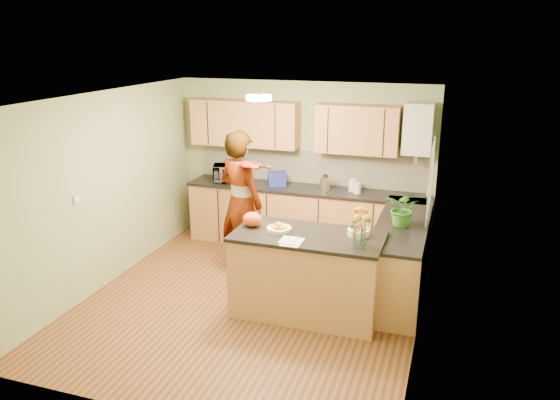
% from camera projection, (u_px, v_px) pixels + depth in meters
% --- Properties ---
extents(floor, '(4.50, 4.50, 0.00)m').
position_uv_depth(floor, '(253.00, 300.00, 6.78)').
color(floor, '#543018').
rests_on(floor, ground).
extents(ceiling, '(4.00, 4.50, 0.02)m').
position_uv_depth(ceiling, '(249.00, 97.00, 6.05)').
color(ceiling, white).
rests_on(ceiling, wall_back).
extents(wall_back, '(4.00, 0.02, 2.50)m').
position_uv_depth(wall_back, '(304.00, 163.00, 8.46)').
color(wall_back, '#90A374').
rests_on(wall_back, floor).
extents(wall_front, '(4.00, 0.02, 2.50)m').
position_uv_depth(wall_front, '(150.00, 284.00, 4.37)').
color(wall_front, '#90A374').
rests_on(wall_front, floor).
extents(wall_left, '(0.02, 4.50, 2.50)m').
position_uv_depth(wall_left, '(106.00, 190.00, 7.02)').
color(wall_left, '#90A374').
rests_on(wall_left, floor).
extents(wall_right, '(0.02, 4.50, 2.50)m').
position_uv_depth(wall_right, '(426.00, 222.00, 5.81)').
color(wall_right, '#90A374').
rests_on(wall_right, floor).
extents(back_counter, '(3.64, 0.62, 0.94)m').
position_uv_depth(back_counter, '(304.00, 217.00, 8.38)').
color(back_counter, '#B27B47').
rests_on(back_counter, floor).
extents(right_counter, '(0.62, 2.24, 0.94)m').
position_uv_depth(right_counter, '(401.00, 257.00, 6.90)').
color(right_counter, '#B27B47').
rests_on(right_counter, floor).
extents(splashback, '(3.60, 0.02, 0.52)m').
position_uv_depth(splashback, '(310.00, 167.00, 8.43)').
color(splashback, white).
rests_on(splashback, back_counter).
extents(upper_cabinets, '(3.20, 0.34, 0.70)m').
position_uv_depth(upper_cabinets, '(290.00, 126.00, 8.18)').
color(upper_cabinets, '#B27B47').
rests_on(upper_cabinets, wall_back).
extents(boiler, '(0.40, 0.30, 0.86)m').
position_uv_depth(boiler, '(418.00, 129.00, 7.61)').
color(boiler, silver).
rests_on(boiler, wall_back).
extents(window_right, '(0.01, 1.30, 1.05)m').
position_uv_depth(window_right, '(431.00, 181.00, 6.27)').
color(window_right, silver).
rests_on(window_right, wall_right).
extents(light_switch, '(0.02, 0.09, 0.09)m').
position_uv_depth(light_switch, '(76.00, 199.00, 6.45)').
color(light_switch, silver).
rests_on(light_switch, wall_left).
extents(ceiling_lamp, '(0.30, 0.30, 0.07)m').
position_uv_depth(ceiling_lamp, '(259.00, 98.00, 6.33)').
color(ceiling_lamp, '#FFEABF').
rests_on(ceiling_lamp, ceiling).
extents(peninsula_island, '(1.72, 0.88, 0.99)m').
position_uv_depth(peninsula_island, '(308.00, 274.00, 6.36)').
color(peninsula_island, '#B27B47').
rests_on(peninsula_island, floor).
extents(fruit_dish, '(0.29, 0.29, 0.10)m').
position_uv_depth(fruit_dish, '(279.00, 227.00, 6.31)').
color(fruit_dish, beige).
rests_on(fruit_dish, peninsula_island).
extents(orange_bowl, '(0.25, 0.25, 0.15)m').
position_uv_depth(orange_bowl, '(359.00, 230.00, 6.17)').
color(orange_bowl, beige).
rests_on(orange_bowl, peninsula_island).
extents(flower_vase, '(0.25, 0.25, 0.47)m').
position_uv_depth(flower_vase, '(359.00, 219.00, 5.78)').
color(flower_vase, silver).
rests_on(flower_vase, peninsula_island).
extents(orange_bag, '(0.26, 0.23, 0.17)m').
position_uv_depth(orange_bag, '(252.00, 219.00, 6.44)').
color(orange_bag, '#E95013').
rests_on(orange_bag, peninsula_island).
extents(papers, '(0.22, 0.29, 0.01)m').
position_uv_depth(papers, '(292.00, 242.00, 5.97)').
color(papers, silver).
rests_on(papers, peninsula_island).
extents(violinist, '(0.85, 0.72, 1.98)m').
position_uv_depth(violinist, '(241.00, 203.00, 7.36)').
color(violinist, tan).
rests_on(violinist, floor).
extents(violin, '(0.68, 0.59, 0.17)m').
position_uv_depth(violin, '(248.00, 164.00, 6.93)').
color(violin, '#4B0B04').
rests_on(violin, violinist).
extents(microwave, '(0.56, 0.47, 0.27)m').
position_uv_depth(microwave, '(229.00, 173.00, 8.57)').
color(microwave, silver).
rests_on(microwave, back_counter).
extents(blue_box, '(0.33, 0.29, 0.22)m').
position_uv_depth(blue_box, '(277.00, 179.00, 8.34)').
color(blue_box, navy).
rests_on(blue_box, back_counter).
extents(kettle, '(0.15, 0.15, 0.29)m').
position_uv_depth(kettle, '(325.00, 183.00, 8.08)').
color(kettle, '#BCBCC1').
rests_on(kettle, back_counter).
extents(jar_cream, '(0.16, 0.16, 0.18)m').
position_uv_depth(jar_cream, '(353.00, 185.00, 8.05)').
color(jar_cream, beige).
rests_on(jar_cream, back_counter).
extents(jar_white, '(0.11, 0.11, 0.16)m').
position_uv_depth(jar_white, '(357.00, 188.00, 7.94)').
color(jar_white, silver).
rests_on(jar_white, back_counter).
extents(potted_plant, '(0.49, 0.45, 0.45)m').
position_uv_depth(potted_plant, '(404.00, 208.00, 6.55)').
color(potted_plant, '#347928').
rests_on(potted_plant, right_counter).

